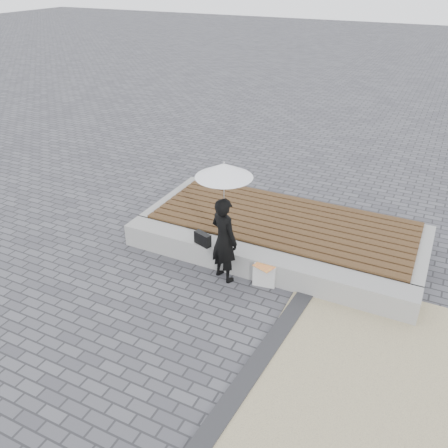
{
  "coord_description": "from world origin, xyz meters",
  "views": [
    {
      "loc": [
        2.31,
        -4.38,
        4.52
      ],
      "look_at": [
        -0.46,
        1.26,
        1.0
      ],
      "focal_mm": 37.72,
      "sensor_mm": 36.0,
      "label": 1
    }
  ],
  "objects_px": {
    "parasol": "(224,170)",
    "woman": "(224,240)",
    "handbag": "(203,239)",
    "seating_ledge": "(258,263)",
    "canvas_tote": "(265,275)"
  },
  "relations": [
    {
      "from": "seating_ledge",
      "to": "canvas_tote",
      "type": "height_order",
      "value": "seating_ledge"
    },
    {
      "from": "handbag",
      "to": "woman",
      "type": "bearing_deg",
      "value": -2.16
    },
    {
      "from": "seating_ledge",
      "to": "handbag",
      "type": "distance_m",
      "value": 1.0
    },
    {
      "from": "handbag",
      "to": "canvas_tote",
      "type": "distance_m",
      "value": 1.19
    },
    {
      "from": "seating_ledge",
      "to": "woman",
      "type": "bearing_deg",
      "value": -143.18
    },
    {
      "from": "parasol",
      "to": "woman",
      "type": "bearing_deg",
      "value": 116.57
    },
    {
      "from": "woman",
      "to": "handbag",
      "type": "height_order",
      "value": "woman"
    },
    {
      "from": "seating_ledge",
      "to": "handbag",
      "type": "xyz_separation_m",
      "value": [
        -0.94,
        -0.17,
        0.31
      ]
    },
    {
      "from": "woman",
      "to": "canvas_tote",
      "type": "xyz_separation_m",
      "value": [
        0.66,
        0.11,
        -0.53
      ]
    },
    {
      "from": "seating_ledge",
      "to": "canvas_tote",
      "type": "distance_m",
      "value": 0.31
    },
    {
      "from": "parasol",
      "to": "canvas_tote",
      "type": "height_order",
      "value": "parasol"
    },
    {
      "from": "woman",
      "to": "handbag",
      "type": "xyz_separation_m",
      "value": [
        -0.48,
        0.18,
        -0.21
      ]
    },
    {
      "from": "woman",
      "to": "parasol",
      "type": "height_order",
      "value": "parasol"
    },
    {
      "from": "canvas_tote",
      "to": "seating_ledge",
      "type": "bearing_deg",
      "value": 123.03
    },
    {
      "from": "canvas_tote",
      "to": "woman",
      "type": "bearing_deg",
      "value": -179.06
    }
  ]
}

